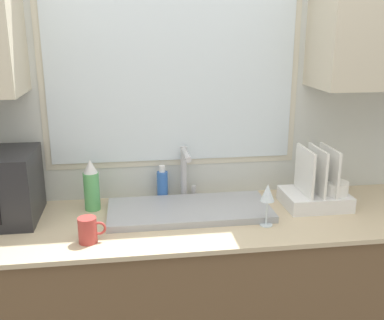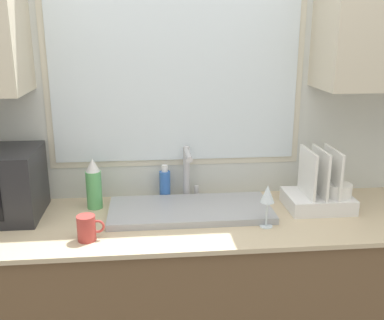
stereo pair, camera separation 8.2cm
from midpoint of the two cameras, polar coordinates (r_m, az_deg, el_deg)
countertop at (r=2.24m, az=-0.19°, el=-17.86°), size 2.39×0.64×0.89m
wall_back at (r=2.16m, az=-0.95°, el=8.23°), size 6.00×0.38×2.60m
sink_basin at (r=2.07m, az=0.91°, el=-6.37°), size 0.74×0.34×0.03m
faucet at (r=2.18m, az=0.52°, el=-1.13°), size 0.08×0.20×0.27m
dish_rack at (r=2.20m, az=17.03°, el=-4.08°), size 0.30×0.24×0.29m
spray_bottle at (r=2.14m, az=-11.30°, el=-3.05°), size 0.07×0.07×0.24m
soap_bottle at (r=2.22m, az=-2.40°, el=-3.07°), size 0.05×0.05×0.17m
mug_near_sink at (r=1.84m, az=-11.94°, el=-8.46°), size 0.11×0.07×0.10m
wine_glass at (r=1.92m, az=10.78°, el=-4.47°), size 0.06×0.06×0.19m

